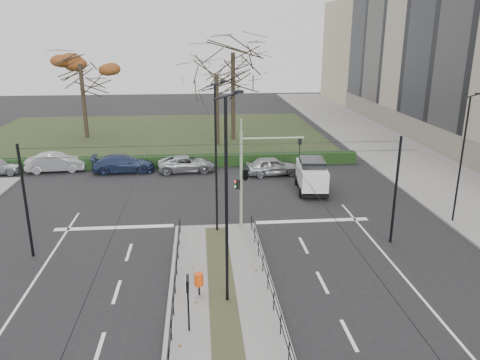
{
  "coord_description": "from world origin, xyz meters",
  "views": [
    {
      "loc": [
        -0.83,
        -20.89,
        11.07
      ],
      "look_at": [
        1.63,
        6.73,
        2.35
      ],
      "focal_mm": 35.0,
      "sensor_mm": 36.0,
      "label": 1
    }
  ],
  "objects_px": {
    "litter_bin": "(199,280)",
    "parked_car_fifth": "(272,166)",
    "streetlamp_sidewalk": "(462,158)",
    "white_van": "(312,174)",
    "parked_car_third": "(123,163)",
    "bare_tree_center": "(233,59)",
    "streetlamp_median_near": "(227,201)",
    "traffic_light": "(247,172)",
    "parked_car_fourth": "(187,164)",
    "parked_car_second": "(56,162)",
    "info_panel": "(188,290)",
    "streetlamp_median_far": "(216,158)",
    "bare_tree_near": "(216,80)",
    "rust_tree": "(80,64)"
  },
  "relations": [
    {
      "from": "parked_car_second",
      "to": "bare_tree_near",
      "type": "bearing_deg",
      "value": -64.82
    },
    {
      "from": "streetlamp_sidewalk",
      "to": "parked_car_fifth",
      "type": "xyz_separation_m",
      "value": [
        -9.46,
        10.99,
        -3.33
      ]
    },
    {
      "from": "traffic_light",
      "to": "parked_car_third",
      "type": "distance_m",
      "value": 15.88
    },
    {
      "from": "streetlamp_median_near",
      "to": "parked_car_fifth",
      "type": "distance_m",
      "value": 19.73
    },
    {
      "from": "parked_car_fifth",
      "to": "bare_tree_center",
      "type": "bearing_deg",
      "value": 4.11
    },
    {
      "from": "parked_car_third",
      "to": "parked_car_fifth",
      "type": "distance_m",
      "value": 12.37
    },
    {
      "from": "streetlamp_sidewalk",
      "to": "white_van",
      "type": "relative_size",
      "value": 1.67
    },
    {
      "from": "streetlamp_sidewalk",
      "to": "parked_car_fifth",
      "type": "distance_m",
      "value": 14.88
    },
    {
      "from": "streetlamp_median_near",
      "to": "streetlamp_median_far",
      "type": "distance_m",
      "value": 7.51
    },
    {
      "from": "parked_car_second",
      "to": "info_panel",
      "type": "bearing_deg",
      "value": -159.76
    },
    {
      "from": "streetlamp_sidewalk",
      "to": "bare_tree_center",
      "type": "height_order",
      "value": "bare_tree_center"
    },
    {
      "from": "info_panel",
      "to": "parked_car_second",
      "type": "bearing_deg",
      "value": 116.02
    },
    {
      "from": "streetlamp_median_near",
      "to": "bare_tree_near",
      "type": "distance_m",
      "value": 29.72
    },
    {
      "from": "streetlamp_median_near",
      "to": "parked_car_third",
      "type": "distance_m",
      "value": 22.25
    },
    {
      "from": "litter_bin",
      "to": "traffic_light",
      "type": "bearing_deg",
      "value": 68.71
    },
    {
      "from": "streetlamp_median_far",
      "to": "parked_car_second",
      "type": "distance_m",
      "value": 19.27
    },
    {
      "from": "info_panel",
      "to": "parked_car_third",
      "type": "relative_size",
      "value": 0.45
    },
    {
      "from": "traffic_light",
      "to": "bare_tree_center",
      "type": "relative_size",
      "value": 0.48
    },
    {
      "from": "traffic_light",
      "to": "white_van",
      "type": "height_order",
      "value": "traffic_light"
    },
    {
      "from": "info_panel",
      "to": "streetlamp_median_far",
      "type": "height_order",
      "value": "streetlamp_median_far"
    },
    {
      "from": "traffic_light",
      "to": "streetlamp_median_near",
      "type": "xyz_separation_m",
      "value": [
        -1.63,
        -7.83,
        1.17
      ]
    },
    {
      "from": "traffic_light",
      "to": "bare_tree_center",
      "type": "height_order",
      "value": "bare_tree_center"
    },
    {
      "from": "parked_car_second",
      "to": "streetlamp_sidewalk",
      "type": "bearing_deg",
      "value": -122.24
    },
    {
      "from": "traffic_light",
      "to": "rust_tree",
      "type": "relative_size",
      "value": 0.56
    },
    {
      "from": "traffic_light",
      "to": "streetlamp_median_near",
      "type": "distance_m",
      "value": 8.08
    },
    {
      "from": "streetlamp_median_near",
      "to": "streetlamp_sidewalk",
      "type": "relative_size",
      "value": 1.15
    },
    {
      "from": "litter_bin",
      "to": "streetlamp_sidewalk",
      "type": "distance_m",
      "value": 17.4
    },
    {
      "from": "streetlamp_median_far",
      "to": "white_van",
      "type": "distance_m",
      "value": 10.51
    },
    {
      "from": "litter_bin",
      "to": "streetlamp_median_far",
      "type": "relative_size",
      "value": 0.12
    },
    {
      "from": "streetlamp_median_far",
      "to": "parked_car_fourth",
      "type": "xyz_separation_m",
      "value": [
        -2.02,
        12.83,
        -3.83
      ]
    },
    {
      "from": "litter_bin",
      "to": "streetlamp_median_near",
      "type": "distance_m",
      "value": 4.02
    },
    {
      "from": "traffic_light",
      "to": "rust_tree",
      "type": "distance_m",
      "value": 30.84
    },
    {
      "from": "streetlamp_sidewalk",
      "to": "white_van",
      "type": "bearing_deg",
      "value": 137.07
    },
    {
      "from": "parked_car_fourth",
      "to": "white_van",
      "type": "relative_size",
      "value": 1.03
    },
    {
      "from": "bare_tree_near",
      "to": "parked_car_fifth",
      "type": "height_order",
      "value": "bare_tree_near"
    },
    {
      "from": "streetlamp_median_far",
      "to": "parked_car_second",
      "type": "xyz_separation_m",
      "value": [
        -12.9,
        13.82,
        -3.71
      ]
    },
    {
      "from": "traffic_light",
      "to": "parked_car_third",
      "type": "height_order",
      "value": "traffic_light"
    },
    {
      "from": "streetlamp_median_far",
      "to": "rust_tree",
      "type": "xyz_separation_m",
      "value": [
        -13.24,
        26.91,
        3.48
      ]
    },
    {
      "from": "rust_tree",
      "to": "bare_tree_near",
      "type": "height_order",
      "value": "rust_tree"
    },
    {
      "from": "info_panel",
      "to": "streetlamp_sidewalk",
      "type": "distance_m",
      "value": 18.8
    },
    {
      "from": "traffic_light",
      "to": "litter_bin",
      "type": "bearing_deg",
      "value": -111.29
    },
    {
      "from": "streetlamp_sidewalk",
      "to": "bare_tree_near",
      "type": "height_order",
      "value": "bare_tree_near"
    },
    {
      "from": "streetlamp_median_far",
      "to": "streetlamp_sidewalk",
      "type": "bearing_deg",
      "value": 0.87
    },
    {
      "from": "info_panel",
      "to": "white_van",
      "type": "bearing_deg",
      "value": 62.2
    },
    {
      "from": "info_panel",
      "to": "bare_tree_near",
      "type": "bearing_deg",
      "value": 85.56
    },
    {
      "from": "streetlamp_sidewalk",
      "to": "bare_tree_center",
      "type": "bearing_deg",
      "value": 115.38
    },
    {
      "from": "parked_car_third",
      "to": "parked_car_fourth",
      "type": "height_order",
      "value": "parked_car_third"
    },
    {
      "from": "streetlamp_median_far",
      "to": "parked_car_fifth",
      "type": "distance_m",
      "value": 12.83
    },
    {
      "from": "litter_bin",
      "to": "parked_car_fifth",
      "type": "bearing_deg",
      "value": 71.55
    },
    {
      "from": "streetlamp_sidewalk",
      "to": "rust_tree",
      "type": "height_order",
      "value": "rust_tree"
    }
  ]
}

